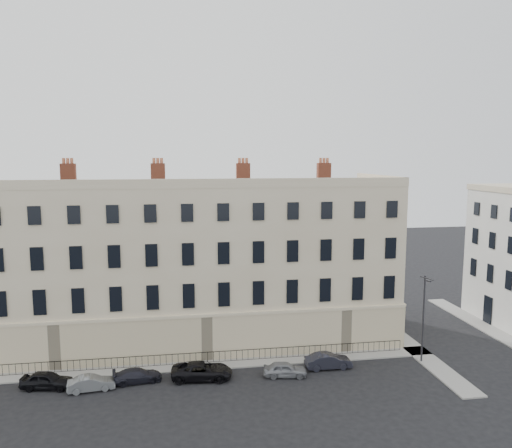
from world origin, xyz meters
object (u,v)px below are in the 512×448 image
object	(u,v)px
car_d	(202,371)
car_e	(285,369)
car_a	(47,380)
streetlamp	(424,315)
car_c	(137,375)
car_f	(328,361)
car_b	(91,383)

from	to	relation	value
car_d	car_e	distance (m)	6.67
car_a	car_d	bearing A→B (deg)	-81.95
car_d	streetlamp	xyz separation A→B (m)	(18.86, 0.18, 3.59)
car_e	streetlamp	distance (m)	12.78
car_c	car_d	xyz separation A→B (m)	(5.05, -0.22, 0.13)
car_f	car_e	bearing A→B (deg)	103.51
car_d	car_f	world-z (taller)	car_d
car_c	car_d	distance (m)	5.06
car_a	car_f	distance (m)	22.38
car_c	car_e	bearing A→B (deg)	-101.44
car_b	car_d	bearing A→B (deg)	-93.56
car_a	car_f	size ratio (longest dim) A/B	0.99
car_b	car_f	xyz separation A→B (m)	(18.95, 1.02, 0.07)
car_e	streetlamp	size ratio (longest dim) A/B	0.46
car_b	streetlamp	bearing A→B (deg)	-96.33
car_a	car_b	bearing A→B (deg)	-95.51
car_d	car_e	world-z (taller)	car_d
car_f	car_a	bearing A→B (deg)	90.13
car_b	streetlamp	size ratio (longest dim) A/B	0.45
car_a	car_c	distance (m)	6.77
car_a	car_e	distance (m)	18.48
car_e	car_f	world-z (taller)	car_f
car_c	car_b	bearing A→B (deg)	97.57
car_c	streetlamp	xyz separation A→B (m)	(23.91, -0.04, 3.72)
car_f	streetlamp	bearing A→B (deg)	-91.31
car_b	car_c	world-z (taller)	car_b
car_d	streetlamp	size ratio (longest dim) A/B	0.63
car_a	car_d	world-z (taller)	car_d
car_e	car_a	bearing A→B (deg)	96.07
car_c	car_e	xyz separation A→B (m)	(11.69, -0.83, 0.05)
car_a	streetlamp	distance (m)	30.89
car_b	car_f	bearing A→B (deg)	-95.06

